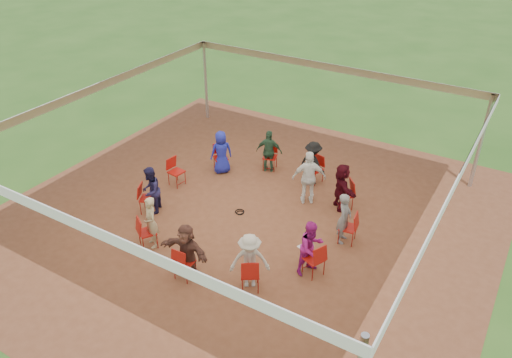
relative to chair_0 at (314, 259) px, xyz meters
The scene contains 27 objects.
ground 2.86m from the chair_0, 156.06° to the left, with size 80.00×80.00×0.00m, color #2C571B.
dirt_patch 2.86m from the chair_0, 156.06° to the left, with size 13.00×13.00×0.00m, color brown.
tent 3.42m from the chair_0, 156.06° to the left, with size 10.33×10.33×3.00m.
chair_0 is the anchor object (origin of this frame).
chair_1 1.59m from the chair_0, 82.42° to the left, with size 0.42×0.44×0.90m, color #A3120B, non-canonical shape.
chair_2 3.05m from the chair_0, 98.79° to the left, with size 0.42×0.44×0.90m, color #A3120B, non-canonical shape.
chair_3 4.27m from the chair_0, 115.15° to the left, with size 0.42×0.44×0.90m, color #A3120B, non-canonical shape.
chair_4 5.14m from the chair_0, 131.52° to the left, with size 0.42×0.44×0.90m, color #A3120B, non-canonical shape.
chair_5 5.59m from the chair_0, 147.88° to the left, with size 0.42×0.44×0.90m, color #A3120B, non-canonical shape.
chair_6 5.59m from the chair_0, 164.24° to the left, with size 0.42×0.44×0.90m, color #A3120B, non-canonical shape.
chair_7 5.14m from the chair_0, behind, with size 0.42×0.44×0.90m, color #A3120B, non-canonical shape.
chair_8 4.27m from the chair_0, 163.03° to the right, with size 0.42×0.44×0.90m, color #A3120B, non-canonical shape.
chair_9 3.05m from the chair_0, 146.67° to the right, with size 0.42×0.44×0.90m, color #A3120B, non-canonical shape.
chair_10 1.59m from the chair_0, 130.30° to the right, with size 0.42×0.44×0.90m, color #A3120B, non-canonical shape.
person_seated_0 0.29m from the chair_0, 156.06° to the left, with size 0.69×0.40×1.42m, color #971672.
person_seated_1 1.58m from the chair_0, 86.65° to the left, with size 0.52×0.34×1.42m, color slate.
person_seated_2 3.00m from the chair_0, 100.72° to the left, with size 1.32×0.49×1.42m, color #38060F.
person_seated_3 4.19m from the chair_0, 116.23° to the left, with size 0.92×0.46×1.42m, color black.
person_seated_4 5.04m from the chair_0, 132.08° to the left, with size 0.83×0.43×1.42m, color #294B32.
person_seated_5 5.48m from the chair_0, 148.06° to the left, with size 0.70×0.39×1.42m, color #1B229C.
person_seated_6 5.04m from the chair_0, behind, with size 0.69×0.40×1.42m, color #1D1941.
person_seated_7 4.19m from the chair_0, 164.11° to the right, with size 0.52×0.34×1.42m, color tan.
person_seated_8 3.00m from the chair_0, 148.60° to the right, with size 1.32×0.49×1.42m, color brown.
person_seated_9 1.58m from the chair_0, 134.53° to the right, with size 0.92×0.46×1.42m, color #AEA799.
standing_person 3.14m from the chair_0, 118.49° to the left, with size 0.97×0.49×1.65m, color white.
cable_coil 3.18m from the chair_0, 156.79° to the left, with size 0.33×0.33×0.03m.
laptop 0.36m from the chair_0, 156.06° to the left, with size 0.37×0.40×0.23m.
Camera 1 is at (6.13, -9.65, 8.16)m, focal length 35.00 mm.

